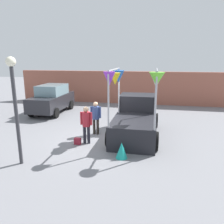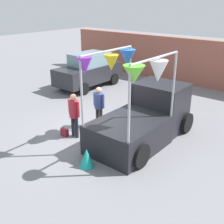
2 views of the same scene
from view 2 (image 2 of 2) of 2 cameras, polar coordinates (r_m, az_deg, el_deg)
ground_plane at (r=10.49m, az=-2.47°, el=-4.37°), size 60.00×60.00×0.00m
vendor_truck at (r=9.91m, az=6.83°, el=-0.48°), size 2.49×4.15×3.18m
parked_car at (r=15.95m, az=-4.72°, el=8.48°), size 1.88×4.00×1.88m
person_customer at (r=9.94m, az=-7.72°, el=0.07°), size 0.53×0.34×1.63m
person_vendor at (r=10.70m, az=-2.67°, el=1.78°), size 0.53×0.34×1.60m
handbag at (r=10.40m, az=-9.62°, el=-4.08°), size 0.28×0.16×0.28m
brick_boundary_wall at (r=16.82m, az=16.70°, el=9.59°), size 18.00×0.36×2.60m
folded_kite_bundle_teal at (r=8.42m, az=-5.17°, el=-9.27°), size 0.58×0.58×0.60m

